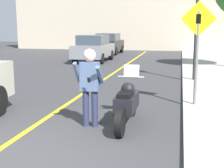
% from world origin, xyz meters
% --- Properties ---
extents(ground_plane, '(80.00, 80.00, 0.00)m').
position_xyz_m(ground_plane, '(0.00, 0.00, 0.00)').
color(ground_plane, '#38383A').
extents(road_center_line, '(0.12, 36.00, 0.01)m').
position_xyz_m(road_center_line, '(-0.60, 6.00, 0.00)').
color(road_center_line, yellow).
rests_on(road_center_line, ground).
extents(building_backdrop, '(28.00, 1.20, 6.55)m').
position_xyz_m(building_backdrop, '(0.00, 26.00, 3.28)').
color(building_backdrop, beige).
rests_on(building_backdrop, ground).
extents(motorcycle, '(0.62, 2.18, 1.27)m').
position_xyz_m(motorcycle, '(1.37, 2.41, 0.49)').
color(motorcycle, black).
rests_on(motorcycle, ground).
extents(person_biker, '(0.59, 0.47, 1.70)m').
position_xyz_m(person_biker, '(0.61, 2.12, 1.04)').
color(person_biker, '#282D4C').
rests_on(person_biker, ground).
extents(crossing_sign, '(0.91, 0.08, 2.71)m').
position_xyz_m(crossing_sign, '(2.90, 4.26, 1.73)').
color(crossing_sign, slate).
rests_on(crossing_sign, sidewalk_curb).
extents(traffic_light, '(0.26, 0.30, 3.99)m').
position_xyz_m(traffic_light, '(3.03, 8.43, 2.86)').
color(traffic_light, '#2D2D30').
rests_on(traffic_light, sidewalk_curb).
extents(parked_car_grey, '(1.88, 4.20, 1.68)m').
position_xyz_m(parked_car_grey, '(-2.91, 14.92, 0.86)').
color(parked_car_grey, black).
rests_on(parked_car_grey, ground).
extents(parked_car_black, '(1.88, 4.20, 1.68)m').
position_xyz_m(parked_car_black, '(-3.35, 21.02, 0.86)').
color(parked_car_black, black).
rests_on(parked_car_black, ground).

